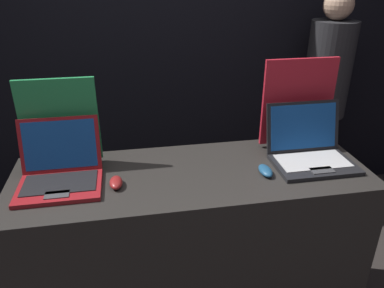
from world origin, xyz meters
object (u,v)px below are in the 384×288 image
object	(u,v)px
mouse_back	(265,171)
promo_stand_front	(60,125)
laptop_front	(60,170)
laptop_back	(310,149)
mouse_front	(116,183)
promo_stand_back	(297,106)
person_bystander	(323,105)

from	to	relation	value
mouse_back	promo_stand_front	bearing A→B (deg)	164.08
laptop_front	mouse_back	bearing A→B (deg)	-5.67
laptop_front	laptop_back	xyz separation A→B (m)	(1.20, -0.00, 0.00)
mouse_front	mouse_back	size ratio (longest dim) A/B	0.92
promo_stand_back	promo_stand_front	bearing A→B (deg)	-179.57
laptop_front	promo_stand_front	size ratio (longest dim) A/B	0.83
laptop_front	laptop_back	size ratio (longest dim) A/B	0.93
laptop_front	mouse_front	bearing A→B (deg)	-17.98
mouse_front	laptop_back	bearing A→B (deg)	4.47
promo_stand_front	promo_stand_back	distance (m)	1.20
laptop_back	promo_stand_back	world-z (taller)	promo_stand_back
promo_stand_back	laptop_front	bearing A→B (deg)	-171.30
promo_stand_front	laptop_back	xyz separation A→B (m)	(1.20, -0.18, -0.14)
promo_stand_front	laptop_back	size ratio (longest dim) A/B	1.12
promo_stand_front	person_bystander	distance (m)	1.97
promo_stand_front	promo_stand_back	xyz separation A→B (m)	(1.20, 0.01, 0.02)
promo_stand_front	person_bystander	world-z (taller)	person_bystander
laptop_front	promo_stand_back	bearing A→B (deg)	8.70
promo_stand_front	mouse_back	distance (m)	0.99
laptop_front	mouse_front	world-z (taller)	laptop_front
laptop_front	promo_stand_back	world-z (taller)	promo_stand_back
mouse_front	promo_stand_back	size ratio (longest dim) A/B	0.23
laptop_back	mouse_back	world-z (taller)	laptop_back
laptop_front	mouse_back	distance (m)	0.94
promo_stand_front	promo_stand_back	size ratio (longest dim) A/B	0.91
mouse_front	mouse_back	world-z (taller)	mouse_front
mouse_back	person_bystander	xyz separation A→B (m)	(0.85, 1.04, -0.09)
laptop_back	promo_stand_back	size ratio (longest dim) A/B	0.82
laptop_front	person_bystander	distance (m)	2.03
promo_stand_front	mouse_back	world-z (taller)	promo_stand_front
mouse_front	promo_stand_front	distance (m)	0.40
laptop_front	promo_stand_back	xyz separation A→B (m)	(1.20, 0.18, 0.16)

